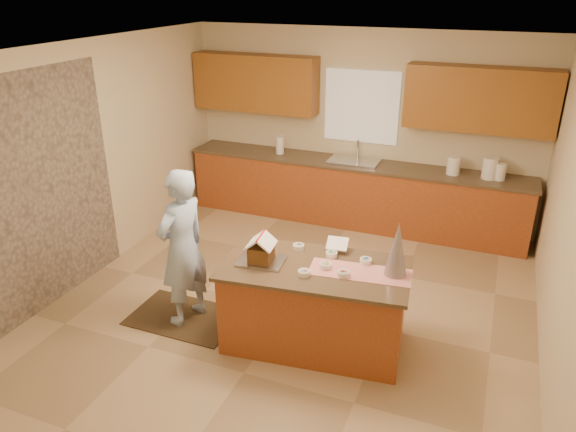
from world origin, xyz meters
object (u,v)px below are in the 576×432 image
(island_base, at_px, (314,307))
(tinsel_tree, at_px, (397,249))
(gingerbread_house, at_px, (261,251))
(boy, at_px, (182,248))

(island_base, relative_size, tinsel_tree, 3.27)
(island_base, distance_m, gingerbread_house, 0.76)
(tinsel_tree, height_order, boy, boy)
(island_base, bearing_deg, boy, 177.75)
(boy, bearing_deg, tinsel_tree, 110.69)
(tinsel_tree, bearing_deg, boy, -173.60)
(gingerbread_house, bearing_deg, island_base, 11.80)
(boy, bearing_deg, gingerbread_house, 104.23)
(tinsel_tree, bearing_deg, island_base, -169.73)
(tinsel_tree, xyz_separation_m, boy, (-2.07, -0.23, -0.27))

